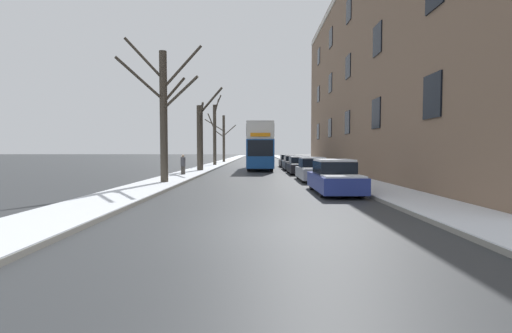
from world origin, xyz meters
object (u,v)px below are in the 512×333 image
object	(u,v)px
bare_tree_left_3	(223,138)
pedestrian_left_sidewalk	(183,164)
parked_car_4	(288,161)
bare_tree_left_0	(164,111)
parked_car_3	(293,163)
bare_tree_left_1	(201,135)
parked_car_0	(334,178)
parked_car_1	(312,170)
bare_tree_left_2	(215,133)
double_decker_bus	(260,144)
parked_car_2	(300,166)

from	to	relation	value
bare_tree_left_3	pedestrian_left_sidewalk	world-z (taller)	bare_tree_left_3
bare_tree_left_3	parked_car_4	distance (m)	15.98
bare_tree_left_0	bare_tree_left_3	xyz separation A→B (m)	(-0.08, 33.67, -0.30)
bare_tree_left_3	parked_car_3	bearing A→B (deg)	-65.34
bare_tree_left_1	parked_car_3	xyz separation A→B (m)	(8.58, 3.15, -2.62)
parked_car_3	bare_tree_left_3	bearing A→B (deg)	114.66
bare_tree_left_1	parked_car_0	xyz separation A→B (m)	(8.58, -15.11, -2.58)
parked_car_0	parked_car_4	distance (m)	24.50
bare_tree_left_1	parked_car_4	xyz separation A→B (m)	(8.58, 9.38, -2.62)
parked_car_1	parked_car_4	size ratio (longest dim) A/B	0.99
bare_tree_left_2	double_decker_bus	xyz separation A→B (m)	(5.51, -7.25, -1.50)
bare_tree_left_0	bare_tree_left_2	bearing A→B (deg)	90.11
bare_tree_left_0	parked_car_3	xyz separation A→B (m)	(8.72, 14.48, -3.48)
bare_tree_left_2	parked_car_4	xyz separation A→B (m)	(8.77, -2.05, -3.38)
pedestrian_left_sidewalk	double_decker_bus	bearing A→B (deg)	-114.04
bare_tree_left_3	parked_car_1	size ratio (longest dim) A/B	1.69
bare_tree_left_2	parked_car_1	size ratio (longest dim) A/B	2.00
bare_tree_left_1	bare_tree_left_0	bearing A→B (deg)	-90.73
bare_tree_left_3	parked_car_1	xyz separation A→B (m)	(8.81, -31.12, -3.16)
bare_tree_left_2	pedestrian_left_sidewalk	distance (m)	17.01
bare_tree_left_0	bare_tree_left_2	size ratio (longest dim) A/B	0.91
parked_car_0	pedestrian_left_sidewalk	bearing A→B (deg)	132.48
pedestrian_left_sidewalk	bare_tree_left_2	bearing A→B (deg)	-83.56
bare_tree_left_1	parked_car_2	xyz separation A→B (m)	(8.58, -2.48, -2.62)
pedestrian_left_sidewalk	bare_tree_left_0	bearing A→B (deg)	100.00
double_decker_bus	parked_car_4	distance (m)	6.42
parked_car_1	parked_car_4	xyz separation A→B (m)	(0.00, 18.18, -0.03)
bare_tree_left_3	parked_car_4	bearing A→B (deg)	-55.77
bare_tree_left_2	bare_tree_left_1	bearing A→B (deg)	-89.05
bare_tree_left_1	parked_car_3	distance (m)	9.50
parked_car_3	double_decker_bus	bearing A→B (deg)	162.25
parked_car_4	pedestrian_left_sidewalk	size ratio (longest dim) A/B	2.67
bare_tree_left_2	pedestrian_left_sidewalk	xyz separation A→B (m)	(-0.24, -16.71, -3.15)
parked_car_0	parked_car_2	xyz separation A→B (m)	(-0.00, 12.63, -0.03)
bare_tree_left_3	double_decker_bus	distance (m)	19.02
double_decker_bus	parked_car_0	distance (m)	19.66
parked_car_3	pedestrian_left_sidewalk	distance (m)	12.33
bare_tree_left_2	parked_car_3	bearing A→B (deg)	-43.41
bare_tree_left_3	double_decker_bus	bearing A→B (deg)	-72.99
bare_tree_left_1	parked_car_3	world-z (taller)	bare_tree_left_1
parked_car_0	pedestrian_left_sidewalk	size ratio (longest dim) A/B	2.75
bare_tree_left_0	bare_tree_left_2	xyz separation A→B (m)	(-0.05, 22.78, -0.10)
double_decker_bus	parked_car_3	xyz separation A→B (m)	(3.26, -1.04, -1.88)
bare_tree_left_3	pedestrian_left_sidewalk	distance (m)	27.76
bare_tree_left_1	bare_tree_left_2	xyz separation A→B (m)	(-0.19, 11.44, 0.76)
bare_tree_left_1	bare_tree_left_2	bearing A→B (deg)	90.95
bare_tree_left_1	bare_tree_left_2	size ratio (longest dim) A/B	0.85
bare_tree_left_3	parked_car_0	xyz separation A→B (m)	(8.81, -37.44, -3.15)
bare_tree_left_3	double_decker_bus	world-z (taller)	bare_tree_left_3
bare_tree_left_0	parked_car_4	size ratio (longest dim) A/B	1.81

